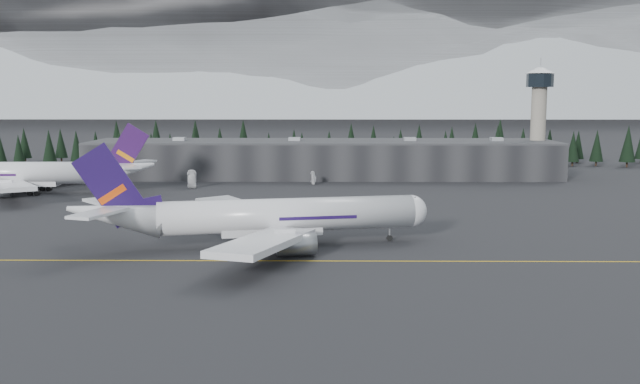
{
  "coord_description": "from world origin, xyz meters",
  "views": [
    {
      "loc": [
        1.52,
        -121.94,
        28.48
      ],
      "look_at": [
        0.0,
        20.0,
        9.0
      ],
      "focal_mm": 40.0,
      "sensor_mm": 36.0,
      "label": 1
    }
  ],
  "objects_px": {
    "jet_parked": "(34,174)",
    "gse_vehicle_b": "(314,182)",
    "terminal": "(323,159)",
    "jet_main": "(257,217)",
    "control_tower": "(539,109)",
    "gse_vehicle_a": "(192,186)"
  },
  "relations": [
    {
      "from": "jet_main",
      "to": "control_tower",
      "type": "bearing_deg",
      "value": 42.38
    },
    {
      "from": "gse_vehicle_b",
      "to": "jet_main",
      "type": "bearing_deg",
      "value": -28.2
    },
    {
      "from": "jet_main",
      "to": "gse_vehicle_b",
      "type": "height_order",
      "value": "jet_main"
    },
    {
      "from": "jet_main",
      "to": "gse_vehicle_a",
      "type": "bearing_deg",
      "value": 97.34
    },
    {
      "from": "jet_parked",
      "to": "terminal",
      "type": "bearing_deg",
      "value": -154.81
    },
    {
      "from": "jet_parked",
      "to": "gse_vehicle_b",
      "type": "height_order",
      "value": "jet_parked"
    },
    {
      "from": "gse_vehicle_b",
      "to": "jet_parked",
      "type": "bearing_deg",
      "value": -98.3
    },
    {
      "from": "terminal",
      "to": "gse_vehicle_b",
      "type": "bearing_deg",
      "value": -97.42
    },
    {
      "from": "control_tower",
      "to": "gse_vehicle_b",
      "type": "height_order",
      "value": "control_tower"
    },
    {
      "from": "terminal",
      "to": "jet_main",
      "type": "distance_m",
      "value": 115.49
    },
    {
      "from": "jet_parked",
      "to": "gse_vehicle_a",
      "type": "distance_m",
      "value": 45.41
    },
    {
      "from": "jet_parked",
      "to": "gse_vehicle_b",
      "type": "bearing_deg",
      "value": -167.56
    },
    {
      "from": "terminal",
      "to": "jet_parked",
      "type": "distance_m",
      "value": 93.89
    },
    {
      "from": "jet_main",
      "to": "terminal",
      "type": "bearing_deg",
      "value": 72.87
    },
    {
      "from": "jet_main",
      "to": "jet_parked",
      "type": "distance_m",
      "value": 101.66
    },
    {
      "from": "gse_vehicle_a",
      "to": "gse_vehicle_b",
      "type": "relative_size",
      "value": 1.32
    },
    {
      "from": "gse_vehicle_b",
      "to": "terminal",
      "type": "bearing_deg",
      "value": 149.91
    },
    {
      "from": "gse_vehicle_a",
      "to": "control_tower",
      "type": "bearing_deg",
      "value": 22.03
    },
    {
      "from": "terminal",
      "to": "gse_vehicle_a",
      "type": "xyz_separation_m",
      "value": [
        -39.82,
        -31.68,
        -5.5
      ]
    },
    {
      "from": "terminal",
      "to": "jet_main",
      "type": "xyz_separation_m",
      "value": [
        -11.86,
        -114.88,
        -0.66
      ]
    },
    {
      "from": "control_tower",
      "to": "jet_main",
      "type": "bearing_deg",
      "value": -126.39
    },
    {
      "from": "jet_parked",
      "to": "gse_vehicle_a",
      "type": "xyz_separation_m",
      "value": [
        43.74,
        11.13,
        -4.96
      ]
    }
  ]
}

